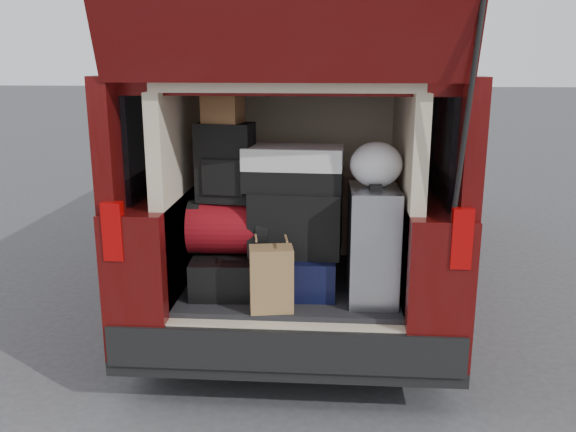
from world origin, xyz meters
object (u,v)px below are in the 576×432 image
(silver_roller, at_px, (373,244))
(backpack, at_px, (225,162))
(black_hardshell, at_px, (228,270))
(kraft_bag, at_px, (271,279))
(twotone_duffel, at_px, (293,168))
(navy_hardshell, at_px, (298,270))
(red_duffel, at_px, (230,227))
(black_soft_case, at_px, (296,222))

(silver_roller, xyz_separation_m, backpack, (-0.83, 0.12, 0.42))
(silver_roller, bearing_deg, black_hardshell, 171.88)
(kraft_bag, distance_m, twotone_duffel, 0.64)
(navy_hardshell, relative_size, red_duffel, 1.09)
(red_duffel, height_order, twotone_duffel, twotone_duffel)
(backpack, xyz_separation_m, twotone_duffel, (0.39, -0.01, -0.03))
(black_soft_case, bearing_deg, navy_hardshell, 57.45)
(navy_hardshell, height_order, twotone_duffel, twotone_duffel)
(navy_hardshell, relative_size, twotone_duffel, 0.92)
(navy_hardshell, bearing_deg, twotone_duffel, -162.12)
(navy_hardshell, bearing_deg, black_soft_case, -127.02)
(kraft_bag, bearing_deg, silver_roller, 12.70)
(kraft_bag, bearing_deg, backpack, 120.91)
(silver_roller, xyz_separation_m, red_duffel, (-0.82, 0.10, 0.05))
(kraft_bag, relative_size, red_duffel, 0.75)
(navy_hardshell, height_order, black_soft_case, black_soft_case)
(navy_hardshell, bearing_deg, silver_roller, -17.66)
(kraft_bag, distance_m, red_duffel, 0.46)
(black_hardshell, distance_m, kraft_bag, 0.44)
(black_hardshell, relative_size, red_duffel, 1.14)
(kraft_bag, distance_m, backpack, 0.72)
(black_hardshell, xyz_separation_m, backpack, (-0.01, 0.02, 0.63))
(black_hardshell, bearing_deg, kraft_bag, -51.38)
(navy_hardshell, xyz_separation_m, twotone_duffel, (-0.03, -0.01, 0.60))
(kraft_bag, height_order, red_duffel, red_duffel)
(black_soft_case, height_order, backpack, backpack)
(navy_hardshell, xyz_separation_m, backpack, (-0.42, 0.00, 0.63))
(backpack, bearing_deg, navy_hardshell, 6.76)
(silver_roller, relative_size, kraft_bag, 1.80)
(black_hardshell, height_order, red_duffel, red_duffel)
(kraft_bag, relative_size, backpack, 0.79)
(black_hardshell, height_order, silver_roller, silver_roller)
(black_soft_case, bearing_deg, backpack, 179.63)
(navy_hardshell, distance_m, silver_roller, 0.48)
(black_soft_case, relative_size, backpack, 1.15)
(black_soft_case, bearing_deg, black_hardshell, -177.09)
(silver_roller, distance_m, black_soft_case, 0.45)
(red_duffel, relative_size, twotone_duffel, 0.85)
(navy_hardshell, bearing_deg, black_hardshell, -178.73)
(black_hardshell, bearing_deg, silver_roller, -10.05)
(black_hardshell, relative_size, twotone_duffel, 0.97)
(silver_roller, height_order, kraft_bag, silver_roller)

